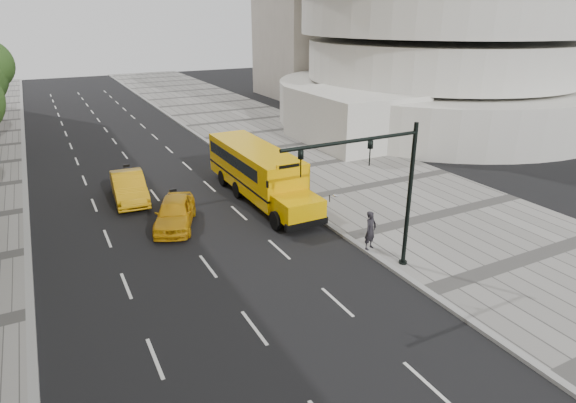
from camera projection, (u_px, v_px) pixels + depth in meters
name	position (u px, v px, depth m)	size (l,w,h in m)	color
ground	(195.00, 221.00, 25.71)	(140.00, 140.00, 0.00)	black
sidewalk_museum	(376.00, 185.00, 30.86)	(12.00, 140.00, 0.15)	gray
curb_museum	(294.00, 201.00, 28.27)	(0.30, 140.00, 0.15)	gray
curb_far	(28.00, 252.00, 22.23)	(0.30, 140.00, 0.15)	gray
school_bus	(256.00, 168.00, 28.63)	(2.96, 11.56, 3.19)	#F1B000
taxi_near	(175.00, 213.00, 24.84)	(1.84, 4.56, 1.55)	orange
taxi_far	(129.00, 187.00, 28.31)	(1.77, 5.07, 1.67)	orange
pedestrian	(370.00, 230.00, 22.10)	(0.68, 0.44, 1.86)	black
traffic_signal	(384.00, 183.00, 19.07)	(6.18, 0.36, 6.40)	black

